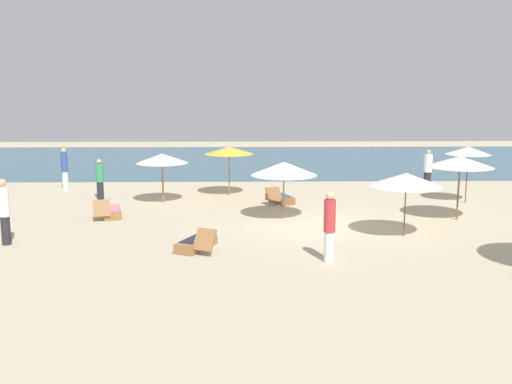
{
  "coord_description": "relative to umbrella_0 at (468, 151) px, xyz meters",
  "views": [
    {
      "loc": [
        -1.97,
        -19.51,
        4.62
      ],
      "look_at": [
        -1.59,
        0.04,
        1.1
      ],
      "focal_mm": 41.55,
      "sensor_mm": 36.0,
      "label": 1
    }
  ],
  "objects": [
    {
      "name": "umbrella_2",
      "position": [
        -7.47,
        -2.75,
        -0.31
      ],
      "size": [
        2.3,
        2.3,
        2.01
      ],
      "color": "olive",
      "rests_on": "ground_plane"
    },
    {
      "name": "ground_plane",
      "position": [
        -6.86,
        -3.57,
        -2.09
      ],
      "size": [
        60.0,
        60.0,
        0.0
      ],
      "primitive_type": "plane",
      "color": "#BCAD8E"
    },
    {
      "name": "umbrella_1",
      "position": [
        -9.49,
        1.79,
        -0.16
      ],
      "size": [
        2.07,
        2.07,
        2.08
      ],
      "color": "olive",
      "rests_on": "ground_plane"
    },
    {
      "name": "ocean_water",
      "position": [
        -6.86,
        13.43,
        -2.06
      ],
      "size": [
        48.0,
        16.0,
        0.06
      ],
      "primitive_type": "cube",
      "color": "#3D6075",
      "rests_on": "ground_plane"
    },
    {
      "name": "person_4",
      "position": [
        -6.61,
        -7.97,
        -1.1
      ],
      "size": [
        0.42,
        0.42,
        1.91
      ],
      "color": "white",
      "rests_on": "ground_plane"
    },
    {
      "name": "umbrella_3",
      "position": [
        -1.42,
        -3.02,
        -0.05
      ],
      "size": [
        2.28,
        2.28,
        2.24
      ],
      "color": "brown",
      "rests_on": "ground_plane"
    },
    {
      "name": "person_5",
      "position": [
        -15.87,
        -6.03,
        -1.07
      ],
      "size": [
        0.36,
        0.36,
        1.97
      ],
      "color": "#26262D",
      "rests_on": "ground_plane"
    },
    {
      "name": "lounger_1",
      "position": [
        -7.45,
        0.16,
        -1.91
      ],
      "size": [
        1.19,
        1.77,
        0.71
      ],
      "color": "brown",
      "rests_on": "ground_plane"
    },
    {
      "name": "umbrella_4",
      "position": [
        -3.89,
        -5.29,
        -0.31
      ],
      "size": [
        2.24,
        2.24,
        1.99
      ],
      "color": "brown",
      "rests_on": "ground_plane"
    },
    {
      "name": "umbrella_5",
      "position": [
        -12.1,
        0.26,
        -0.31
      ],
      "size": [
        2.05,
        2.05,
        1.97
      ],
      "color": "olive",
      "rests_on": "ground_plane"
    },
    {
      "name": "person_1",
      "position": [
        -14.79,
        1.03,
        -1.25
      ],
      "size": [
        0.36,
        0.36,
        1.66
      ],
      "color": "#26262D",
      "rests_on": "ground_plane"
    },
    {
      "name": "lounger_3",
      "position": [
        -10.21,
        -6.67,
        -1.91
      ],
      "size": [
        1.23,
        1.75,
        0.73
      ],
      "color": "olive",
      "rests_on": "ground_plane"
    },
    {
      "name": "umbrella_0",
      "position": [
        0.0,
        0.0,
        0.0
      ],
      "size": [
        1.74,
        1.74,
        2.25
      ],
      "color": "brown",
      "rests_on": "ground_plane"
    },
    {
      "name": "person_0",
      "position": [
        -0.56,
        3.24,
        -1.2
      ],
      "size": [
        0.52,
        0.52,
        1.79
      ],
      "color": "#26262D",
      "rests_on": "ground_plane"
    },
    {
      "name": "lounger_0",
      "position": [
        -13.62,
        -2.32,
        -1.91
      ],
      "size": [
        1.01,
        1.77,
        0.7
      ],
      "color": "olive",
      "rests_on": "ground_plane"
    },
    {
      "name": "person_2",
      "position": [
        -16.92,
        3.38,
        -1.11
      ],
      "size": [
        0.36,
        0.36,
        1.88
      ],
      "color": "white",
      "rests_on": "ground_plane"
    }
  ]
}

